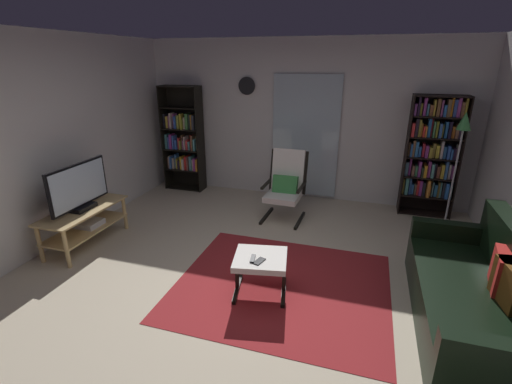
# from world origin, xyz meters

# --- Properties ---
(ground_plane) EXTENTS (7.02, 7.02, 0.00)m
(ground_plane) POSITION_xyz_m (0.00, 0.00, 0.00)
(ground_plane) COLOR beige
(wall_back) EXTENTS (5.60, 0.06, 2.60)m
(wall_back) POSITION_xyz_m (0.00, 2.90, 1.30)
(wall_back) COLOR silver
(wall_back) RESTS_ON ground
(wall_left) EXTENTS (0.06, 6.00, 2.60)m
(wall_left) POSITION_xyz_m (-2.70, 0.00, 1.30)
(wall_left) COLOR silver
(wall_left) RESTS_ON ground
(glass_door_panel) EXTENTS (1.10, 0.01, 2.00)m
(glass_door_panel) POSITION_xyz_m (0.07, 2.83, 1.05)
(glass_door_panel) COLOR silver
(area_rug) EXTENTS (2.21, 1.92, 0.01)m
(area_rug) POSITION_xyz_m (0.34, 0.13, 0.00)
(area_rug) COLOR maroon
(area_rug) RESTS_ON ground
(tv_stand) EXTENTS (0.49, 1.17, 0.49)m
(tv_stand) POSITION_xyz_m (-2.29, 0.30, 0.32)
(tv_stand) COLOR tan
(tv_stand) RESTS_ON ground
(television) EXTENTS (0.20, 0.93, 0.59)m
(television) POSITION_xyz_m (-2.28, 0.29, 0.77)
(television) COLOR black
(television) RESTS_ON tv_stand
(bookshelf_near_tv) EXTENTS (0.71, 0.30, 1.85)m
(bookshelf_near_tv) POSITION_xyz_m (-2.08, 2.65, 0.89)
(bookshelf_near_tv) COLOR black
(bookshelf_near_tv) RESTS_ON ground
(bookshelf_near_sofa) EXTENTS (0.75, 0.30, 1.80)m
(bookshelf_near_sofa) POSITION_xyz_m (1.99, 2.67, 0.98)
(bookshelf_near_sofa) COLOR black
(bookshelf_near_sofa) RESTS_ON ground
(leather_sofa) EXTENTS (0.86, 1.99, 0.89)m
(leather_sofa) POSITION_xyz_m (2.13, 0.03, 0.31)
(leather_sofa) COLOR black
(leather_sofa) RESTS_ON ground
(lounge_armchair) EXTENTS (0.58, 0.67, 1.02)m
(lounge_armchair) POSITION_xyz_m (-0.04, 1.90, 0.53)
(lounge_armchair) COLOR black
(lounge_armchair) RESTS_ON ground
(ottoman) EXTENTS (0.60, 0.57, 0.42)m
(ottoman) POSITION_xyz_m (0.15, -0.05, 0.35)
(ottoman) COLOR white
(ottoman) RESTS_ON ground
(tv_remote) EXTENTS (0.06, 0.15, 0.02)m
(tv_remote) POSITION_xyz_m (0.09, -0.12, 0.43)
(tv_remote) COLOR black
(tv_remote) RESTS_ON ottoman
(cell_phone) EXTENTS (0.10, 0.15, 0.01)m
(cell_phone) POSITION_xyz_m (0.16, -0.14, 0.42)
(cell_phone) COLOR black
(cell_phone) RESTS_ON ottoman
(floor_lamp_by_shelf) EXTENTS (0.22, 0.22, 1.66)m
(floor_lamp_by_shelf) POSITION_xyz_m (2.18, 1.97, 1.29)
(floor_lamp_by_shelf) COLOR #A5A5AD
(floor_lamp_by_shelf) RESTS_ON ground
(wall_clock) EXTENTS (0.29, 0.03, 0.29)m
(wall_clock) POSITION_xyz_m (-0.94, 2.82, 1.85)
(wall_clock) COLOR silver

